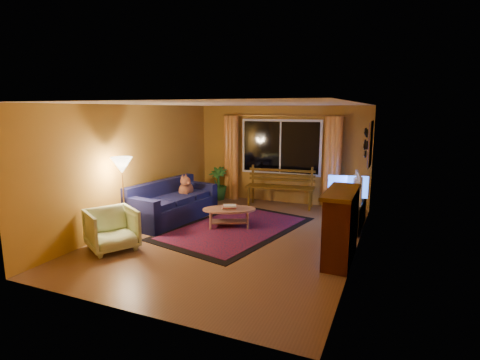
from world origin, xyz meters
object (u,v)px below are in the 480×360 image
at_px(armchair, 112,227).
at_px(coffee_table, 229,218).
at_px(tv_console, 351,214).
at_px(floor_lamp, 124,197).
at_px(bench, 280,197).
at_px(sofa, 173,201).

distance_m(armchair, coffee_table, 2.37).
bearing_deg(tv_console, armchair, -140.34).
bearing_deg(tv_console, floor_lamp, -148.43).
bearing_deg(coffee_table, floor_lamp, -140.52).
xyz_separation_m(armchair, floor_lamp, (-0.24, 0.63, 0.37)).
distance_m(bench, coffee_table, 2.06).
distance_m(floor_lamp, coffee_table, 2.14).
height_order(sofa, armchair, sofa).
bearing_deg(floor_lamp, bench, 58.09).
bearing_deg(bench, sofa, -138.45).
bearing_deg(tv_console, bench, 152.56).
bearing_deg(armchair, sofa, 30.63).
relative_size(bench, tv_console, 1.26).
distance_m(sofa, armchair, 1.91).
distance_m(armchair, tv_console, 4.71).
bearing_deg(coffee_table, tv_console, 23.61).
bearing_deg(sofa, floor_lamp, -92.63).
xyz_separation_m(sofa, armchair, (-0.00, -1.91, -0.03)).
distance_m(bench, floor_lamp, 3.94).
height_order(bench, floor_lamp, floor_lamp).
height_order(sofa, floor_lamp, floor_lamp).
height_order(armchair, tv_console, armchair).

